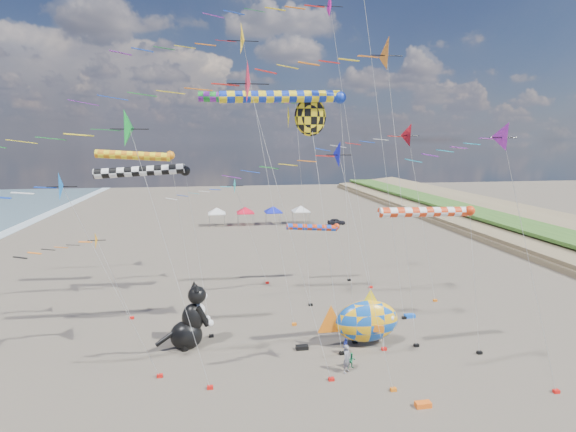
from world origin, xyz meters
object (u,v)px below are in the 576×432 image
(fish_inflatable, at_px, (366,321))
(person_adult, at_px, (347,359))
(child_blue, at_px, (346,346))
(child_green, at_px, (352,360))
(parked_car, at_px, (336,222))
(cat_inflatable, at_px, (189,315))

(fish_inflatable, relative_size, person_adult, 3.31)
(fish_inflatable, bearing_deg, child_blue, -150.41)
(fish_inflatable, height_order, child_blue, fish_inflatable)
(child_green, xyz_separation_m, parked_car, (12.70, 49.91, 0.00))
(cat_inflatable, xyz_separation_m, fish_inflatable, (12.77, -1.91, -0.51))
(fish_inflatable, relative_size, child_blue, 5.40)
(person_adult, relative_size, child_blue, 1.63)
(fish_inflatable, height_order, parked_car, fish_inflatable)
(person_adult, relative_size, child_green, 1.75)
(cat_inflatable, distance_m, person_adult, 11.72)
(child_green, distance_m, parked_car, 51.50)
(fish_inflatable, relative_size, parked_car, 1.96)
(person_adult, height_order, parked_car, person_adult)
(cat_inflatable, height_order, child_green, cat_inflatable)
(cat_inflatable, xyz_separation_m, child_green, (10.75, -4.98, -1.86))
(cat_inflatable, relative_size, person_adult, 2.54)
(child_blue, relative_size, parked_car, 0.36)
(fish_inflatable, xyz_separation_m, person_adult, (-2.51, -3.56, -0.95))
(person_adult, bearing_deg, fish_inflatable, 13.48)
(person_adult, distance_m, parked_car, 52.10)
(fish_inflatable, xyz_separation_m, child_green, (-2.02, -3.07, -1.35))
(person_adult, bearing_deg, parked_car, 33.99)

